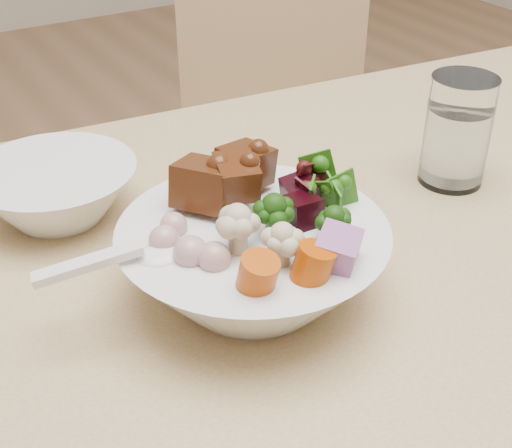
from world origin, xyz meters
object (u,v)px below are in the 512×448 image
at_px(dining_table, 469,292).
at_px(side_bowl, 56,192).
at_px(food_bowl, 254,256).
at_px(chair_far, 279,159).
at_px(water_glass, 457,135).

relative_size(dining_table, side_bowl, 9.38).
bearing_deg(dining_table, food_bowl, 175.86).
height_order(dining_table, chair_far, chair_far).
bearing_deg(food_bowl, chair_far, 55.39).
height_order(chair_far, side_bowl, chair_far).
bearing_deg(chair_far, dining_table, -82.65).
relative_size(chair_far, food_bowl, 3.44).
xyz_separation_m(water_glass, side_bowl, (-0.39, 0.15, -0.03)).
bearing_deg(water_glass, food_bowl, -168.31).
relative_size(dining_table, chair_far, 1.97).
distance_m(dining_table, water_glass, 0.16).
xyz_separation_m(dining_table, water_glass, (0.05, 0.10, 0.12)).
distance_m(chair_far, water_glass, 0.62).
relative_size(chair_far, side_bowl, 4.76).
bearing_deg(side_bowl, dining_table, -36.04).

